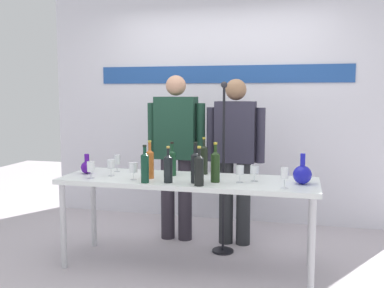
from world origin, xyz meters
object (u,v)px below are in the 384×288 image
object	(u,v)px
wine_bottle_3	(172,162)
wine_bottle_7	(168,168)
presenter_right	(235,152)
wine_bottle_5	(145,166)
wine_glass_left_1	(111,164)
microphone_stand	(223,196)
presenter_left	(176,147)
wine_glass_left_0	(117,160)
decanter_blue_left	(87,167)
wine_bottle_2	(195,166)
wine_bottle_4	(215,165)
wine_bottle_6	(150,163)
wine_glass_left_3	(133,168)
wine_glass_left_2	(91,167)
wine_bottle_0	(204,159)
wine_glass_right_0	(255,170)
wine_bottle_1	(199,169)
wine_glass_right_2	(285,174)
decanter_blue_right	(302,174)
display_table	(188,186)

from	to	relation	value
wine_bottle_3	wine_bottle_7	distance (m)	0.31
presenter_right	wine_bottle_5	size ratio (longest dim) A/B	5.31
wine_glass_left_1	microphone_stand	world-z (taller)	microphone_stand
presenter_left	wine_glass_left_0	xyz separation A→B (m)	(-0.41, -0.53, -0.07)
decanter_blue_left	wine_bottle_2	size ratio (longest dim) A/B	0.54
wine_bottle_2	wine_bottle_4	xyz separation A→B (m)	(0.15, 0.07, -0.00)
presenter_right	wine_glass_left_0	size ratio (longest dim) A/B	10.49
presenter_left	wine_bottle_6	xyz separation A→B (m)	(-0.01, -0.76, -0.04)
wine_bottle_4	wine_glass_left_0	xyz separation A→B (m)	(-0.97, 0.25, -0.03)
wine_bottle_2	wine_bottle_7	distance (m)	0.22
wine_bottle_5	wine_glass_left_0	distance (m)	0.59
wine_bottle_5	wine_glass_left_3	size ratio (longest dim) A/B	2.12
wine_glass_left_2	microphone_stand	bearing A→B (deg)	31.39
decanter_blue_left	wine_glass_left_3	bearing A→B (deg)	-18.05
wine_bottle_2	wine_bottle_0	bearing A→B (deg)	92.76
wine_glass_left_0	decanter_blue_left	bearing A→B (deg)	-144.56
wine_bottle_5	wine_glass_right_0	bearing A→B (deg)	17.12
wine_bottle_3	wine_glass_left_2	world-z (taller)	wine_bottle_3
presenter_left	wine_bottle_5	world-z (taller)	presenter_left
wine_bottle_1	wine_bottle_5	world-z (taller)	wine_bottle_1
wine_bottle_0	wine_glass_right_0	size ratio (longest dim) A/B	2.47
wine_glass_left_1	presenter_right	bearing A→B (deg)	37.18
wine_bottle_5	wine_bottle_7	bearing A→B (deg)	15.11
presenter_right	wine_bottle_2	xyz separation A→B (m)	(-0.19, -0.86, -0.01)
wine_bottle_4	wine_glass_right_0	xyz separation A→B (m)	(0.31, 0.10, -0.04)
presenter_right	wine_bottle_6	size ratio (longest dim) A/B	5.05
wine_bottle_0	wine_bottle_3	size ratio (longest dim) A/B	1.11
wine_bottle_7	wine_glass_left_2	world-z (taller)	wine_bottle_7
wine_bottle_2	wine_glass_left_3	world-z (taller)	wine_bottle_2
wine_bottle_0	decanter_blue_left	bearing A→B (deg)	-167.03
wine_bottle_6	wine_glass_right_2	world-z (taller)	wine_bottle_6
wine_bottle_2	wine_glass_left_0	distance (m)	0.88
microphone_stand	wine_bottle_5	bearing A→B (deg)	-127.52
decanter_blue_right	wine_bottle_6	bearing A→B (deg)	-176.92
presenter_right	wine_bottle_4	xyz separation A→B (m)	(-0.05, -0.78, -0.01)
wine_bottle_7	wine_bottle_4	bearing A→B (deg)	17.31
wine_bottle_4	wine_bottle_5	size ratio (longest dim) A/B	1.06
wine_bottle_1	wine_glass_right_2	size ratio (longest dim) A/B	1.94
wine_bottle_4	presenter_right	bearing A→B (deg)	86.71
decanter_blue_right	presenter_left	size ratio (longest dim) A/B	0.15
decanter_blue_right	wine_glass_left_1	xyz separation A→B (m)	(-1.62, -0.05, 0.02)
presenter_right	wine_glass_right_2	distance (m)	1.03
display_table	wine_bottle_5	size ratio (longest dim) A/B	7.06
presenter_left	wine_glass_right_0	bearing A→B (deg)	-38.37
decanter_blue_left	wine_glass_right_2	world-z (taller)	decanter_blue_left
wine_bottle_0	wine_glass_left_3	size ratio (longest dim) A/B	2.28
wine_bottle_3	wine_glass_left_3	xyz separation A→B (m)	(-0.26, -0.27, -0.02)
display_table	presenter_right	world-z (taller)	presenter_right
wine_glass_left_0	decanter_blue_right	bearing A→B (deg)	-5.44
decanter_blue_left	presenter_right	size ratio (longest dim) A/B	0.11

